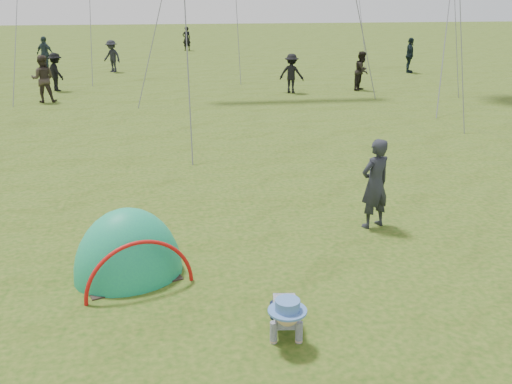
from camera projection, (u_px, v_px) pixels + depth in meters
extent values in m
plane|color=#21480F|center=(317.00, 338.00, 6.97)|extent=(140.00, 140.00, 0.00)
ellipsoid|color=#1A876E|center=(129.00, 275.00, 8.54)|extent=(1.97, 1.79, 2.09)
imported|color=#22242B|center=(375.00, 184.00, 10.01)|extent=(0.70, 0.59, 1.62)
imported|color=#362D26|center=(43.00, 79.00, 21.43)|extent=(0.88, 0.70, 1.76)
imported|color=black|center=(56.00, 72.00, 23.88)|extent=(1.05, 1.18, 1.58)
imported|color=black|center=(362.00, 71.00, 24.08)|extent=(0.97, 1.00, 1.62)
imported|color=#293740|center=(45.00, 54.00, 29.80)|extent=(1.12, 0.90, 1.78)
imported|color=black|center=(112.00, 56.00, 29.49)|extent=(1.19, 1.12, 1.62)
imported|color=black|center=(187.00, 39.00, 40.07)|extent=(0.69, 0.57, 1.64)
imported|color=black|center=(410.00, 55.00, 29.19)|extent=(0.70, 1.11, 1.76)
imported|color=black|center=(292.00, 73.00, 23.47)|extent=(1.18, 0.99, 1.59)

